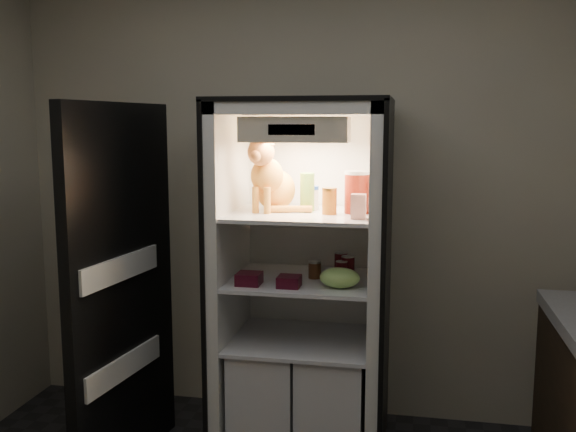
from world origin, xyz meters
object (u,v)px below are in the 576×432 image
(grape_bag, at_px, (340,278))
(berry_box_left, at_px, (249,279))
(tabby_cat, at_px, (271,181))
(soda_can_c, at_px, (341,272))
(mayo_tub, at_px, (310,198))
(salsa_jar, at_px, (329,201))
(pepper_jar, at_px, (357,192))
(parmesan_shaker, at_px, (307,192))
(condiment_jar, at_px, (315,269))
(cream_carton, at_px, (358,207))
(refrigerator, at_px, (304,302))
(soda_can_b, at_px, (348,268))
(soda_can_a, at_px, (341,264))
(berry_box_right, at_px, (289,281))

(grape_bag, bearing_deg, berry_box_left, -176.48)
(tabby_cat, xyz_separation_m, soda_can_c, (0.39, -0.09, -0.45))
(mayo_tub, xyz_separation_m, soda_can_c, (0.19, -0.15, -0.36))
(salsa_jar, relative_size, pepper_jar, 0.62)
(parmesan_shaker, height_order, mayo_tub, parmesan_shaker)
(soda_can_c, relative_size, condiment_jar, 1.20)
(berry_box_left, bearing_deg, cream_carton, 2.22)
(refrigerator, xyz_separation_m, grape_bag, (0.22, -0.21, 0.20))
(mayo_tub, distance_m, salsa_jar, 0.19)
(cream_carton, relative_size, condiment_jar, 1.30)
(parmesan_shaker, xyz_separation_m, soda_can_b, (0.23, -0.06, -0.39))
(soda_can_c, bearing_deg, soda_can_a, 97.79)
(salsa_jar, bearing_deg, berry_box_left, -159.27)
(refrigerator, xyz_separation_m, soda_can_a, (0.19, 0.03, 0.21))
(refrigerator, distance_m, parmesan_shaker, 0.60)
(salsa_jar, relative_size, cream_carton, 1.12)
(tabby_cat, distance_m, berry_box_right, 0.55)
(cream_carton, distance_m, berry_box_left, 0.66)
(refrigerator, height_order, pepper_jar, refrigerator)
(tabby_cat, relative_size, salsa_jar, 3.10)
(tabby_cat, relative_size, mayo_tub, 3.28)
(pepper_jar, distance_m, grape_bag, 0.45)
(soda_can_c, height_order, grape_bag, soda_can_c)
(salsa_jar, xyz_separation_m, berry_box_left, (-0.39, -0.15, -0.39))
(soda_can_a, distance_m, berry_box_right, 0.36)
(berry_box_right, bearing_deg, cream_carton, 4.92)
(refrigerator, xyz_separation_m, salsa_jar, (0.15, -0.09, 0.57))
(soda_can_b, xyz_separation_m, grape_bag, (-0.02, -0.15, -0.01))
(cream_carton, xyz_separation_m, soda_can_c, (-0.09, 0.12, -0.35))
(cream_carton, height_order, grape_bag, cream_carton)
(soda_can_c, bearing_deg, cream_carton, -51.72)
(pepper_jar, bearing_deg, soda_can_b, -139.97)
(cream_carton, relative_size, soda_can_a, 0.93)
(tabby_cat, distance_m, grape_bag, 0.63)
(soda_can_a, distance_m, condiment_jar, 0.15)
(soda_can_a, relative_size, grape_bag, 0.64)
(tabby_cat, height_order, parmesan_shaker, tabby_cat)
(soda_can_b, relative_size, berry_box_left, 1.06)
(pepper_jar, distance_m, soda_can_a, 0.41)
(mayo_tub, height_order, berry_box_left, mayo_tub)
(parmesan_shaker, height_order, soda_can_c, parmesan_shaker)
(refrigerator, bearing_deg, soda_can_c, -26.06)
(cream_carton, bearing_deg, tabby_cat, 156.86)
(salsa_jar, distance_m, soda_can_a, 0.38)
(condiment_jar, bearing_deg, grape_bag, -48.11)
(salsa_jar, bearing_deg, tabby_cat, 166.13)
(cream_carton, bearing_deg, condiment_jar, 143.66)
(soda_can_a, distance_m, berry_box_left, 0.51)
(condiment_jar, bearing_deg, tabby_cat, 173.27)
(tabby_cat, bearing_deg, salsa_jar, -0.76)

